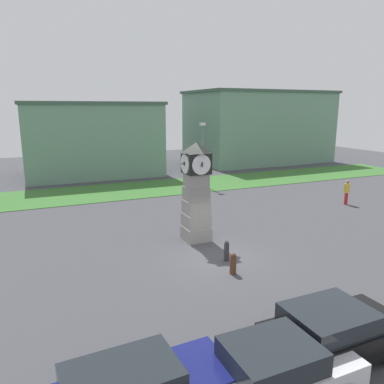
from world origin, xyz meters
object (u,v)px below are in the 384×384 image
street_lamp_near_road (202,150)px  pedestrian_near_bench (347,191)px  clock_tower (196,193)px  car_by_building (334,332)px  car_near_tower (278,370)px  bollard_mid_row (227,251)px  bollard_near_tower (233,263)px

street_lamp_near_road → pedestrian_near_bench: bearing=-55.3°
clock_tower → car_by_building: (-0.40, -10.34, -1.81)m
car_near_tower → car_by_building: size_ratio=0.94×
car_near_tower → car_by_building: 2.48m
car_by_building → bollard_mid_row: bearing=85.7°
car_by_building → pedestrian_near_bench: bearing=43.4°
clock_tower → bollard_mid_row: 3.78m
bollard_mid_row → car_near_tower: (-2.93, -7.86, 0.29)m
clock_tower → street_lamp_near_road: bearing=63.5°
clock_tower → car_by_building: 10.51m
bollard_mid_row → pedestrian_near_bench: (12.97, 5.58, 0.54)m
car_near_tower → car_by_building: car_by_building is taller
bollard_near_tower → street_lamp_near_road: (6.48, 16.91, 2.82)m
clock_tower → bollard_mid_row: bearing=-87.5°
pedestrian_near_bench → street_lamp_near_road: 12.36m
bollard_near_tower → pedestrian_near_bench: (13.39, 6.91, 0.55)m
car_by_building → pedestrian_near_bench: (13.51, 12.79, 0.24)m
clock_tower → street_lamp_near_road: (6.20, 12.45, 0.71)m
bollard_near_tower → car_near_tower: 7.01m
clock_tower → street_lamp_near_road: street_lamp_near_road is taller
bollard_near_tower → car_near_tower: (-2.51, -6.54, 0.30)m
bollard_mid_row → car_near_tower: bearing=-110.4°
bollard_near_tower → street_lamp_near_road: 18.33m
bollard_near_tower → pedestrian_near_bench: pedestrian_near_bench is taller
car_by_building → street_lamp_near_road: size_ratio=0.74×
clock_tower → car_by_building: size_ratio=1.26×
bollard_near_tower → bollard_mid_row: 1.39m
car_near_tower → street_lamp_near_road: street_lamp_near_road is taller
pedestrian_near_bench → bollard_near_tower: bearing=-152.7°
clock_tower → street_lamp_near_road: 13.92m
bollard_mid_row → street_lamp_near_road: size_ratio=0.17×
clock_tower → car_near_tower: (-2.79, -11.00, -1.82)m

